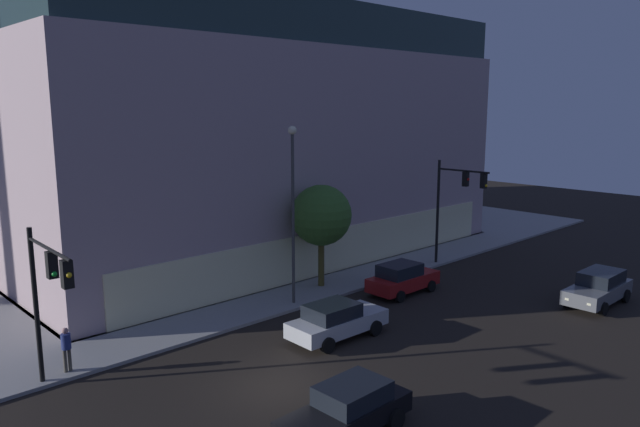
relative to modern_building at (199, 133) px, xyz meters
The scene contains 11 objects.
ground_plane 28.73m from the modern_building, 116.60° to the right, with size 120.00×120.00×0.00m, color black.
modern_building is the anchor object (origin of this frame).
traffic_light_near_corner 27.68m from the modern_building, 132.93° to the right, with size 0.40×4.21×5.83m.
traffic_light_far_corner 20.88m from the modern_building, 72.66° to the right, with size 0.36×3.62×6.67m.
street_lamp_sidewalk 19.22m from the modern_building, 108.21° to the right, with size 0.44×0.44×9.09m.
sidewalk_tree 17.65m from the modern_building, 99.66° to the right, with size 3.41×3.41×5.77m.
pedestrian_waiting 26.31m from the modern_building, 133.90° to the right, with size 0.36×0.36×1.76m.
car_black 32.20m from the modern_building, 114.17° to the right, with size 4.62×2.05×1.63m.
car_silver 25.10m from the modern_building, 108.25° to the right, with size 4.77×2.17×1.66m.
car_red 21.97m from the modern_building, 90.89° to the right, with size 4.36×2.07×1.72m.
car_grey 30.33m from the modern_building, 78.88° to the right, with size 4.79×2.07×1.74m.
Camera 1 is at (-12.96, -15.89, 10.23)m, focal length 33.41 mm.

